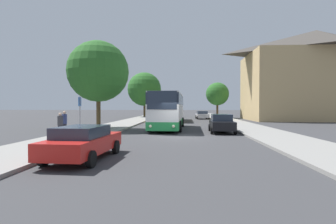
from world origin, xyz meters
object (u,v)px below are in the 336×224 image
(bus_front, at_px, (168,110))
(pedestrian_waiting_far, at_px, (64,123))
(pedestrian_waiting_near, at_px, (60,125))
(tree_left_near, at_px, (98,72))
(parked_car_right_far, at_px, (202,115))
(bus_stop_sign, at_px, (80,112))
(parked_car_right_near, at_px, (222,123))
(tree_right_near, at_px, (217,94))
(bus_middle, at_px, (172,109))
(parked_car_left_curb, at_px, (83,142))
(tree_left_far, at_px, (144,89))

(bus_front, relative_size, pedestrian_waiting_far, 5.97)
(pedestrian_waiting_near, relative_size, tree_left_near, 0.20)
(parked_car_right_far, height_order, bus_stop_sign, bus_stop_sign)
(parked_car_right_near, bearing_deg, bus_front, -30.92)
(parked_car_right_near, distance_m, tree_right_near, 29.03)
(bus_middle, distance_m, tree_right_near, 13.77)
(parked_car_left_curb, relative_size, pedestrian_waiting_far, 2.71)
(bus_middle, relative_size, pedestrian_waiting_far, 6.44)
(parked_car_right_far, bearing_deg, tree_right_near, -129.71)
(bus_middle, height_order, pedestrian_waiting_far, bus_middle)
(bus_stop_sign, relative_size, tree_right_near, 0.41)
(parked_car_left_curb, bearing_deg, parked_car_right_near, 60.91)
(tree_left_far, relative_size, tree_right_near, 1.34)
(parked_car_right_far, bearing_deg, parked_car_left_curb, 75.69)
(parked_car_right_far, distance_m, tree_left_near, 25.20)
(parked_car_right_far, xyz_separation_m, pedestrian_waiting_near, (-11.49, -29.63, 0.22))
(bus_front, bearing_deg, tree_left_far, 105.04)
(bus_middle, distance_m, pedestrian_waiting_near, 24.07)
(parked_car_right_near, relative_size, tree_left_near, 0.54)
(parked_car_left_curb, bearing_deg, parked_car_right_far, 81.40)
(parked_car_right_near, height_order, tree_right_near, tree_right_near)
(parked_car_right_near, height_order, bus_stop_sign, bus_stop_sign)
(parked_car_left_curb, xyz_separation_m, tree_left_far, (-3.88, 42.23, 4.98))
(bus_middle, distance_m, bus_stop_sign, 23.36)
(bus_front, xyz_separation_m, parked_car_left_curb, (-2.60, -14.75, -1.10))
(parked_car_right_far, bearing_deg, bus_middle, 49.16)
(parked_car_right_near, height_order, pedestrian_waiting_far, pedestrian_waiting_far)
(pedestrian_waiting_far, xyz_separation_m, tree_left_near, (0.23, 6.70, 4.53))
(tree_left_far, height_order, tree_right_near, tree_left_far)
(parked_car_left_curb, height_order, tree_right_near, tree_right_near)
(parked_car_right_far, bearing_deg, pedestrian_waiting_near, 66.07)
(bus_front, bearing_deg, pedestrian_waiting_far, -131.43)
(pedestrian_waiting_near, bearing_deg, parked_car_right_far, -126.40)
(bus_stop_sign, bearing_deg, bus_middle, 77.00)
(pedestrian_waiting_far, relative_size, tree_left_near, 0.21)
(parked_car_left_curb, distance_m, tree_right_near, 41.82)
(parked_car_left_curb, height_order, parked_car_right_near, parked_car_right_near)
(bus_middle, xyz_separation_m, pedestrian_waiting_near, (-6.43, -23.18, -0.89))
(bus_front, height_order, parked_car_left_curb, bus_front)
(bus_front, distance_m, pedestrian_waiting_near, 10.72)
(bus_front, relative_size, tree_left_far, 1.15)
(bus_front, distance_m, tree_left_near, 7.65)
(bus_middle, bearing_deg, parked_car_right_near, -74.59)
(parked_car_right_near, bearing_deg, tree_right_near, -94.49)
(parked_car_right_near, bearing_deg, tree_left_near, -10.05)
(bus_front, xyz_separation_m, tree_left_near, (-6.66, -0.63, 3.72))
(pedestrian_waiting_far, distance_m, tree_right_near, 36.25)
(tree_right_near, bearing_deg, pedestrian_waiting_far, -114.33)
(pedestrian_waiting_far, bearing_deg, tree_left_near, -91.33)
(bus_front, relative_size, bus_stop_sign, 3.78)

